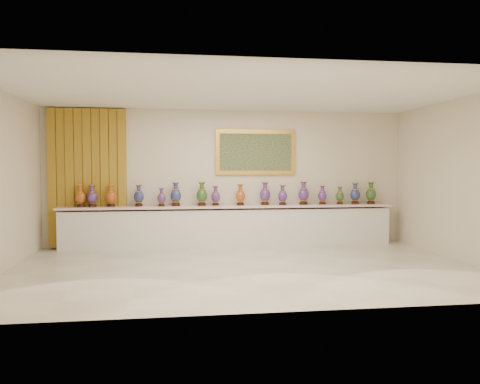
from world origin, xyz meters
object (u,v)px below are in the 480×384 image
object	(u,v)px
vase_0	(80,197)
vase_2	(111,197)
counter	(230,226)
vase_1	(92,197)

from	to	relation	value
vase_0	vase_2	bearing A→B (deg)	1.29
counter	vase_1	world-z (taller)	vase_1
vase_1	vase_2	size ratio (longest dim) A/B	1.00
vase_1	vase_2	xyz separation A→B (m)	(0.38, 0.01, 0.00)
counter	vase_1	size ratio (longest dim) A/B	15.68
vase_0	vase_1	size ratio (longest dim) A/B	1.01
vase_1	vase_2	bearing A→B (deg)	0.78
counter	vase_1	distance (m)	2.99
vase_0	counter	bearing A→B (deg)	0.27
counter	vase_1	bearing A→B (deg)	-179.88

